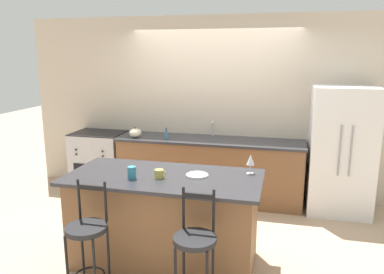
# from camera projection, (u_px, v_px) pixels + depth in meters

# --- Properties ---
(ground_plane) EXTENTS (18.00, 18.00, 0.00)m
(ground_plane) POSITION_uv_depth(u_px,v_px,m) (204.00, 208.00, 5.31)
(ground_plane) COLOR tan
(wall_back) EXTENTS (6.00, 0.07, 2.70)m
(wall_back) POSITION_uv_depth(u_px,v_px,m) (214.00, 107.00, 5.70)
(wall_back) COLOR beige
(wall_back) RESTS_ON ground_plane
(back_counter) EXTENTS (2.72, 0.70, 0.92)m
(back_counter) POSITION_uv_depth(u_px,v_px,m) (210.00, 169.00, 5.58)
(back_counter) COLOR brown
(back_counter) RESTS_ON ground_plane
(sink_faucet) EXTENTS (0.02, 0.13, 0.22)m
(sink_faucet) POSITION_uv_depth(u_px,v_px,m) (213.00, 127.00, 5.64)
(sink_faucet) COLOR #ADAFB5
(sink_faucet) RESTS_ON back_counter
(kitchen_island) EXTENTS (1.95, 0.93, 0.95)m
(kitchen_island) POSITION_uv_depth(u_px,v_px,m) (165.00, 219.00, 3.84)
(kitchen_island) COLOR brown
(kitchen_island) RESTS_ON ground_plane
(refrigerator) EXTENTS (0.82, 0.71, 1.73)m
(refrigerator) POSITION_uv_depth(u_px,v_px,m) (341.00, 151.00, 5.04)
(refrigerator) COLOR white
(refrigerator) RESTS_ON ground_plane
(oven_range) EXTENTS (0.79, 0.63, 0.93)m
(oven_range) POSITION_uv_depth(u_px,v_px,m) (100.00, 161.00, 6.00)
(oven_range) COLOR #B7B7BC
(oven_range) RESTS_ON ground_plane
(bar_stool_near) EXTENTS (0.36, 0.36, 1.05)m
(bar_stool_near) POSITION_uv_depth(u_px,v_px,m) (87.00, 239.00, 3.27)
(bar_stool_near) COLOR black
(bar_stool_near) RESTS_ON ground_plane
(bar_stool_far) EXTENTS (0.36, 0.36, 1.05)m
(bar_stool_far) POSITION_uv_depth(u_px,v_px,m) (195.00, 250.00, 3.08)
(bar_stool_far) COLOR black
(bar_stool_far) RESTS_ON ground_plane
(dinner_plate) EXTENTS (0.22, 0.22, 0.02)m
(dinner_plate) POSITION_uv_depth(u_px,v_px,m) (197.00, 175.00, 3.74)
(dinner_plate) COLOR white
(dinner_plate) RESTS_ON kitchen_island
(wine_glass) EXTENTS (0.08, 0.08, 0.20)m
(wine_glass) POSITION_uv_depth(u_px,v_px,m) (251.00, 160.00, 3.77)
(wine_glass) COLOR white
(wine_glass) RESTS_ON kitchen_island
(coffee_mug) EXTENTS (0.12, 0.09, 0.09)m
(coffee_mug) POSITION_uv_depth(u_px,v_px,m) (159.00, 174.00, 3.66)
(coffee_mug) COLOR #C1B251
(coffee_mug) RESTS_ON kitchen_island
(tumbler_cup) EXTENTS (0.08, 0.08, 0.12)m
(tumbler_cup) POSITION_uv_depth(u_px,v_px,m) (132.00, 173.00, 3.63)
(tumbler_cup) COLOR teal
(tumbler_cup) RESTS_ON kitchen_island
(pumpkin_decoration) EXTENTS (0.18, 0.18, 0.16)m
(pumpkin_decoration) POSITION_uv_depth(u_px,v_px,m) (135.00, 133.00, 5.56)
(pumpkin_decoration) COLOR beige
(pumpkin_decoration) RESTS_ON back_counter
(soap_bottle) EXTENTS (0.05, 0.05, 0.17)m
(soap_bottle) POSITION_uv_depth(u_px,v_px,m) (166.00, 135.00, 5.43)
(soap_bottle) COLOR teal
(soap_bottle) RESTS_ON back_counter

